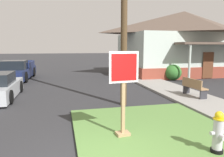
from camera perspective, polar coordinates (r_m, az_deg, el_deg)
The scene contains 9 objects.
grass_corner_patch at distance 6.50m, azimuth 10.78°, elevation -13.47°, with size 4.47×4.81×0.08m, color #567F3D.
sidewalk_strip at distance 11.85m, azimuth 17.15°, elevation -3.54°, with size 2.20×17.95×0.12m, color gray.
fire_hydrant at distance 5.47m, azimuth 26.55°, elevation -12.96°, with size 0.38×0.34×0.96m.
stop_sign at distance 5.61m, azimuth 3.07°, elevation -4.17°, with size 0.81×0.31×2.26m.
manhole_cover at distance 7.73m, azimuth -4.91°, elevation -9.99°, with size 0.70×0.70×0.02m, color black.
pickup_truck_navy at distance 17.49m, azimuth -24.20°, elevation 1.71°, with size 2.22×5.58×1.48m.
street_bench at distance 10.81m, azimuth 21.03°, elevation -2.05°, with size 0.48×1.43×0.85m.
corner_house at distance 20.88m, azimuth 18.52°, elevation 9.25°, with size 11.28×8.81×5.63m.
shrub_near_porch at distance 16.38m, azimuth 16.04°, elevation 1.61°, with size 1.22×1.22×1.17m, color #316A2B.
Camera 1 is at (-0.64, -3.84, 2.45)m, focal length 34.11 mm.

